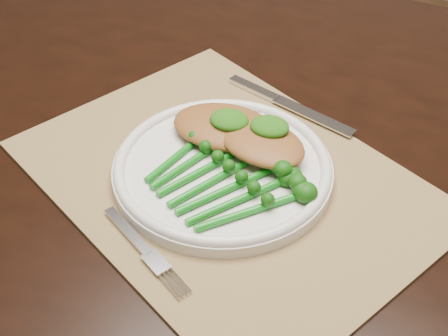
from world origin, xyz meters
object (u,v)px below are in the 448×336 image
(placemat, at_px, (226,179))
(dinner_plate, at_px, (223,168))
(dining_table, at_px, (249,296))
(chicken_fillet_left, at_px, (224,127))
(broccolini_bundle, at_px, (215,179))

(placemat, distance_m, dinner_plate, 0.02)
(dining_table, distance_m, chicken_fillet_left, 0.41)
(placemat, bearing_deg, chicken_fillet_left, 141.04)
(placemat, bearing_deg, dinner_plate, -178.40)
(dining_table, bearing_deg, chicken_fillet_left, -106.43)
(dining_table, bearing_deg, placemat, -84.10)
(chicken_fillet_left, bearing_deg, dining_table, 66.12)
(dining_table, relative_size, chicken_fillet_left, 13.09)
(dining_table, xyz_separation_m, chicken_fillet_left, (-0.03, -0.06, 0.41))
(dinner_plate, height_order, broccolini_bundle, broccolini_bundle)
(placemat, xyz_separation_m, chicken_fillet_left, (-0.02, 0.06, 0.03))
(dining_table, distance_m, broccolini_bundle, 0.42)
(placemat, bearing_deg, broccolini_bundle, -67.73)
(dining_table, bearing_deg, broccolini_bundle, -85.30)
(placemat, relative_size, broccolini_bundle, 2.14)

